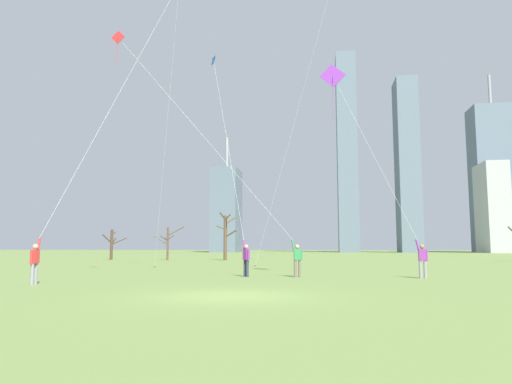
% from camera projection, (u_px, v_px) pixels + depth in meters
% --- Properties ---
extents(ground_plane, '(400.00, 400.00, 0.00)m').
position_uv_depth(ground_plane, '(229.00, 296.00, 14.55)').
color(ground_plane, olive).
extents(kite_flyer_midfield_right_purple, '(5.03, 0.61, 11.08)m').
position_uv_depth(kite_flyer_midfield_right_purple, '(401.00, 216.00, 23.27)').
color(kite_flyer_midfield_right_purple, gray).
rests_on(kite_flyer_midfield_right_purple, ground).
extents(kite_flyer_foreground_left_red, '(10.34, 0.84, 13.34)m').
position_uv_depth(kite_flyer_foreground_left_red, '(275.00, 231.00, 24.01)').
color(kite_flyer_foreground_left_red, '#726656').
rests_on(kite_flyer_foreground_left_red, ground).
extents(kite_flyer_far_back_blue, '(4.19, 9.32, 15.55)m').
position_uv_depth(kite_flyer_far_back_blue, '(241.00, 226.00, 25.31)').
color(kite_flyer_far_back_blue, '#33384C').
rests_on(kite_flyer_far_back_blue, ground).
extents(kite_flyer_midfield_center_orange, '(2.99, 12.53, 20.89)m').
position_uv_depth(kite_flyer_midfield_center_orange, '(79.00, 177.00, 21.47)').
color(kite_flyer_midfield_center_orange, gray).
rests_on(kite_flyer_midfield_center_orange, ground).
extents(distant_kite_low_near_trees_green, '(6.88, 3.17, 24.17)m').
position_uv_depth(distant_kite_low_near_trees_green, '(325.00, 8.00, 40.96)').
color(distant_kite_low_near_trees_green, green).
rests_on(distant_kite_low_near_trees_green, ground).
extents(bare_tree_right_of_center, '(2.31, 2.24, 5.37)m').
position_uv_depth(bare_tree_right_of_center, '(226.00, 235.00, 53.28)').
color(bare_tree_right_of_center, brown).
rests_on(bare_tree_right_of_center, ground).
extents(bare_tree_left_of_center, '(3.48, 2.45, 3.83)m').
position_uv_depth(bare_tree_left_of_center, '(168.00, 242.00, 53.78)').
color(bare_tree_left_of_center, brown).
rests_on(bare_tree_left_of_center, ground).
extents(bare_tree_center, '(2.46, 2.60, 3.51)m').
position_uv_depth(bare_tree_center, '(112.00, 243.00, 55.68)').
color(bare_tree_center, '#4C3828').
rests_on(bare_tree_center, ground).
extents(skyline_wide_slab, '(5.54, 9.11, 46.79)m').
position_uv_depth(skyline_wide_slab, '(407.00, 165.00, 127.60)').
color(skyline_wide_slab, slate).
rests_on(skyline_wide_slab, ground).
extents(skyline_short_annex, '(7.13, 11.19, 32.46)m').
position_uv_depth(skyline_short_annex, '(226.00, 210.00, 133.00)').
color(skyline_short_annex, slate).
rests_on(skyline_short_annex, ground).
extents(skyline_squat_block, '(5.45, 8.04, 55.96)m').
position_uv_depth(skyline_squat_block, '(347.00, 152.00, 133.13)').
color(skyline_squat_block, slate).
rests_on(skyline_squat_block, ground).
extents(skyline_slender_spire, '(5.57, 11.22, 22.62)m').
position_uv_depth(skyline_slender_spire, '(492.00, 208.00, 120.19)').
color(skyline_slender_spire, '#B2B2B7').
rests_on(skyline_slender_spire, ground).
extents(skyline_mid_tower_left, '(11.76, 9.46, 51.03)m').
position_uv_depth(skyline_mid_tower_left, '(495.00, 178.00, 134.14)').
color(skyline_mid_tower_left, slate).
rests_on(skyline_mid_tower_left, ground).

